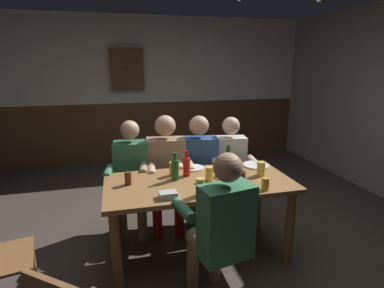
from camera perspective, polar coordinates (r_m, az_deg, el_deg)
name	(u,v)px	position (r m, az deg, el deg)	size (l,w,h in m)	color
ground_plane	(196,248)	(3.20, 0.73, -18.93)	(7.16, 7.16, 0.00)	#423A33
back_wall_upper	(153,60)	(5.65, -7.36, 15.37)	(5.53, 0.12, 1.49)	beige
back_wall_wainscot	(155,131)	(5.78, -6.94, 2.50)	(5.53, 0.12, 1.08)	brown
dining_table	(199,193)	(2.79, 1.34, -9.16)	(1.67, 0.80, 0.76)	brown
person_0	(131,172)	(3.29, -11.29, -5.25)	(0.53, 0.55, 1.21)	#33724C
person_1	(166,166)	(3.32, -4.84, -4.21)	(0.59, 0.57, 1.25)	#997F60
person_2	(200,165)	(3.39, 1.42, -4.04)	(0.59, 0.57, 1.23)	#2D4C84
person_3	(232,166)	(3.49, 7.43, -4.09)	(0.52, 0.56, 1.20)	silver
person_4	(221,225)	(2.24, 5.38, -14.92)	(0.55, 0.56, 1.22)	#33724C
condiment_caddy	(168,195)	(2.42, -4.51, -9.49)	(0.14, 0.10, 0.05)	#B2B7BC
plate_0	(194,168)	(3.05, 0.37, -4.50)	(0.21, 0.21, 0.01)	white
plate_1	(256,165)	(3.20, 11.96, -3.90)	(0.27, 0.27, 0.01)	white
bottle_0	(187,166)	(2.84, -1.03, -4.14)	(0.07, 0.07, 0.25)	red
bottle_1	(175,169)	(2.74, -3.17, -4.68)	(0.07, 0.07, 0.26)	#195923
bottle_2	(228,163)	(2.89, 6.75, -3.47)	(0.07, 0.07, 0.29)	#195923
pint_glass_0	(225,161)	(3.08, 6.22, -3.16)	(0.07, 0.07, 0.14)	white
pint_glass_1	(128,178)	(2.71, -11.90, -6.32)	(0.06, 0.06, 0.12)	#4C2D19
pint_glass_2	(200,187)	(2.43, 1.52, -8.08)	(0.07, 0.07, 0.15)	#E5C64C
pint_glass_3	(265,184)	(2.62, 13.59, -7.28)	(0.07, 0.07, 0.10)	gold
pint_glass_4	(209,174)	(2.74, 3.30, -5.60)	(0.07, 0.07, 0.13)	#E5C64C
pint_glass_5	(241,178)	(2.67, 9.13, -6.37)	(0.08, 0.08, 0.13)	#4C2D19
pint_glass_6	(220,181)	(2.62, 5.29, -6.85)	(0.07, 0.07, 0.11)	#E5C64C
pint_glass_7	(261,169)	(2.93, 12.80, -4.53)	(0.08, 0.08, 0.13)	#E5C64C
pint_glass_8	(173,169)	(2.87, -3.60, -4.63)	(0.07, 0.07, 0.13)	gold
wall_dart_cabinet	(127,69)	(5.48, -12.07, 13.57)	(0.56, 0.15, 0.70)	brown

